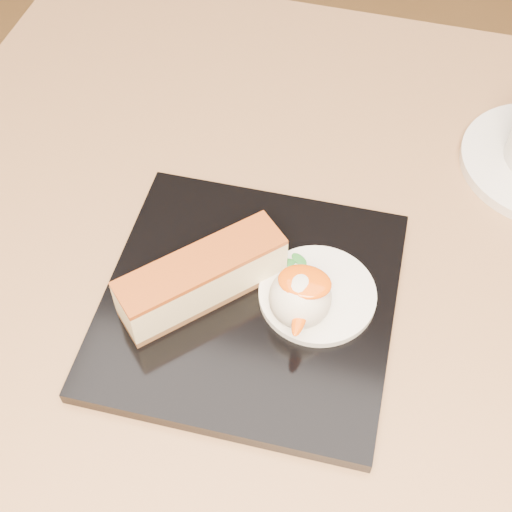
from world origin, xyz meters
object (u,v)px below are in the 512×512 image
(dessert_plate, at_px, (249,302))
(cheesecake, at_px, (202,278))
(table, at_px, (312,405))
(ice_cream_scoop, at_px, (300,298))

(dessert_plate, relative_size, cheesecake, 1.87)
(dessert_plate, height_order, cheesecake, cheesecake)
(cheesecake, bearing_deg, dessert_plate, -38.44)
(dessert_plate, xyz_separation_m, cheesecake, (-0.04, -0.00, 0.03))
(table, height_order, cheesecake, cheesecake)
(table, xyz_separation_m, ice_cream_scoop, (-0.02, -0.01, 0.19))
(ice_cream_scoop, bearing_deg, table, 26.17)
(table, xyz_separation_m, cheesecake, (-0.09, -0.01, 0.19))
(table, relative_size, cheesecake, 6.78)
(cheesecake, xyz_separation_m, ice_cream_scoop, (0.07, 0.00, 0.00))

